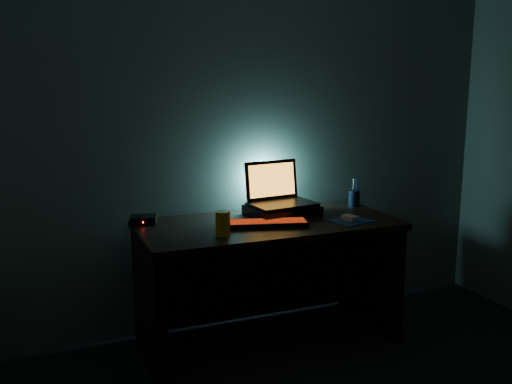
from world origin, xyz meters
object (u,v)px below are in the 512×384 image
Objects in this scene: laptop at (278,194)px; keyboard at (267,223)px; router at (143,220)px; pen_cup at (354,198)px; juice_glass at (223,224)px; mouse at (350,218)px.

laptop is 0.85× the size of keyboard.
router is (-0.64, 0.30, 0.01)m from keyboard.
juice_glass is at bearing -160.85° from pen_cup.
mouse is (0.32, -0.33, -0.10)m from laptop.
mouse is at bearing 5.32° from keyboard.
juice_glass reaches higher than mouse.
mouse reaches higher than keyboard.
keyboard is at bearing -132.70° from laptop.
mouse is 0.88× the size of pen_cup.
pen_cup is at bearing 11.54° from router.
keyboard is at bearing -11.16° from router.
juice_glass is (-0.30, -0.11, 0.05)m from keyboard.
keyboard is 4.56× the size of pen_cup.
router is (-1.13, 0.38, 0.01)m from mouse.
pen_cup is 0.79× the size of juice_glass.
laptop is at bearing 69.31° from keyboard.
mouse is (0.49, -0.08, 0.00)m from keyboard.
juice_glass is at bearing -145.17° from keyboard.
mouse is 1.19m from router.
laptop reaches higher than juice_glass.
juice_glass is (-1.02, -0.35, 0.01)m from pen_cup.
mouse is at bearing -124.88° from pen_cup.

